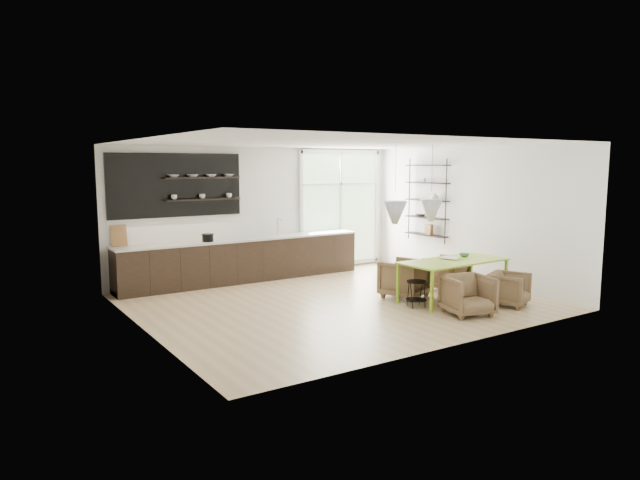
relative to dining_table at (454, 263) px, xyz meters
The scene contains 11 objects.
room 2.65m from the dining_table, 121.08° to the left, with size 7.02×6.01×2.91m.
kitchen_run 4.57m from the dining_table, 124.45° to the left, with size 5.54×0.69×2.75m.
right_shelving 2.85m from the dining_table, 56.96° to the left, with size 0.26×1.22×1.90m.
dining_table is the anchor object (origin of this frame).
armchair_back_left 0.97m from the dining_table, 130.02° to the left, with size 0.78×0.80×0.73m, color brown.
armchair_back_right 1.01m from the dining_table, 51.95° to the left, with size 0.72×0.74×0.68m, color brown.
armchair_front_left 1.09m from the dining_table, 122.44° to the right, with size 0.72×0.75×0.68m, color brown.
armchair_front_right 1.08m from the dining_table, 56.56° to the right, with size 0.64×0.66×0.60m, color brown.
wire_stool 1.00m from the dining_table, behind, with size 0.37×0.37×0.47m.
table_book 0.13m from the dining_table, 124.88° to the left, with size 0.24×0.32×0.03m, color white.
table_bowl 0.53m from the dining_table, 22.09° to the left, with size 0.19×0.19×0.06m, color #487951.
Camera 1 is at (-5.87, -8.45, 2.54)m, focal length 32.00 mm.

